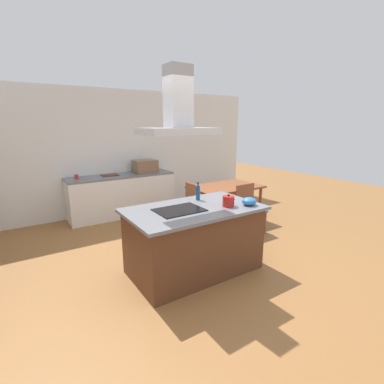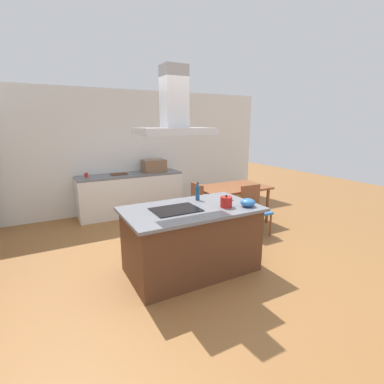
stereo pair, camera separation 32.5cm
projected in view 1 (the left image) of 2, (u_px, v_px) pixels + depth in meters
name	position (u px, v px, depth m)	size (l,w,h in m)	color
ground	(149.00, 235.00, 5.15)	(16.00, 16.00, 0.00)	#936033
wall_back	(113.00, 153.00, 6.25)	(7.20, 0.10, 2.70)	white
kitchen_island	(194.00, 239.00, 3.82)	(1.79, 1.05, 0.90)	#59331E
cooktop	(179.00, 210.00, 3.60)	(0.60, 0.44, 0.01)	black
tea_kettle	(228.00, 201.00, 3.76)	(0.21, 0.16, 0.17)	#B21E19
olive_oil_bottle	(198.00, 192.00, 4.07)	(0.06, 0.06, 0.26)	navy
mixing_bowl	(249.00, 201.00, 3.82)	(0.20, 0.20, 0.11)	#2D6BB7
back_counter	(122.00, 195.00, 6.18)	(2.26, 0.62, 0.90)	white
countertop_microwave	(145.00, 166.00, 6.34)	(0.50, 0.38, 0.28)	brown
coffee_mug_red	(76.00, 177.00, 5.63)	(0.08, 0.08, 0.09)	red
cutting_board	(110.00, 175.00, 5.99)	(0.34, 0.24, 0.02)	#59331E
dining_table	(226.00, 190.00, 5.72)	(1.40, 0.90, 0.75)	brown
chair_at_left_end	(188.00, 204.00, 5.27)	(0.42, 0.42, 0.89)	#2D6BB7
chair_facing_island	(249.00, 205.00, 5.21)	(0.42, 0.42, 0.89)	#2D6BB7
range_hood	(178.00, 113.00, 3.31)	(0.90, 0.55, 0.78)	#ADADB2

